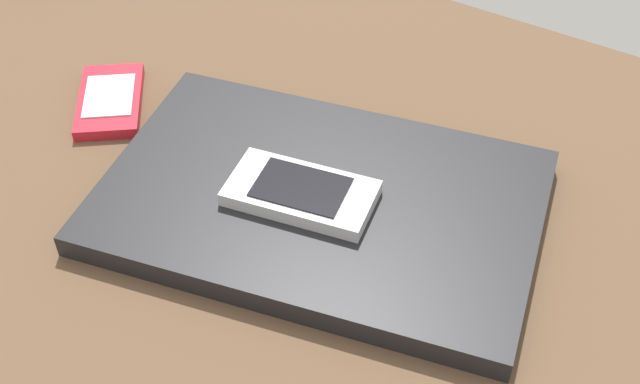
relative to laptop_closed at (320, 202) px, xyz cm
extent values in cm
cube|color=brown|center=(5.33, 5.84, -2.47)|extent=(120.00, 80.00, 3.00)
cube|color=black|center=(0.00, 0.00, 0.00)|extent=(37.34, 28.53, 1.93)
cube|color=silver|center=(0.89, 1.30, 1.53)|extent=(12.03, 7.87, 1.13)
cube|color=black|center=(0.89, 1.30, 2.17)|extent=(7.64, 5.79, 0.14)
cube|color=red|center=(23.08, -1.47, -0.45)|extent=(10.34, 11.14, 1.04)
cube|color=white|center=(23.08, -1.47, 0.15)|extent=(7.10, 7.44, 0.14)
camera|label=1|loc=(-24.09, 38.87, 44.74)|focal=46.35mm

